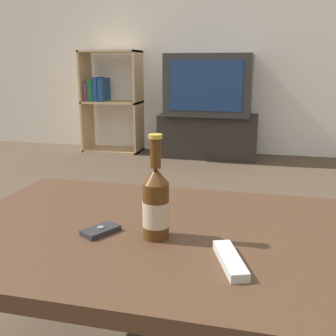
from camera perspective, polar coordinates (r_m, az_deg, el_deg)
The scene contains 8 objects.
back_wall at distance 3.98m, azimuth 10.15°, elevation 20.88°, with size 8.00×0.05×2.60m.
coffee_table at distance 1.08m, azimuth -2.40°, elevation -11.91°, with size 1.06×0.73×0.44m.
tv_stand at distance 3.78m, azimuth 5.82°, elevation 4.67°, with size 0.92×0.37×0.41m.
television at distance 3.72m, azimuth 6.00°, elevation 11.94°, with size 0.77×0.49×0.55m.
bookshelf at distance 4.04m, azimuth -8.69°, elevation 9.90°, with size 0.58×0.30×1.00m.
beer_bottle at distance 0.96m, azimuth -1.76°, elevation -5.13°, with size 0.07×0.07×0.26m.
cell_phone at distance 1.03m, azimuth -9.74°, elevation -8.92°, with size 0.09×0.11×0.02m.
remote_control at distance 0.88m, azimuth 9.00°, elevation -13.06°, with size 0.09×0.16×0.02m.
Camera 1 is at (0.27, -0.93, 0.86)m, focal length 42.00 mm.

